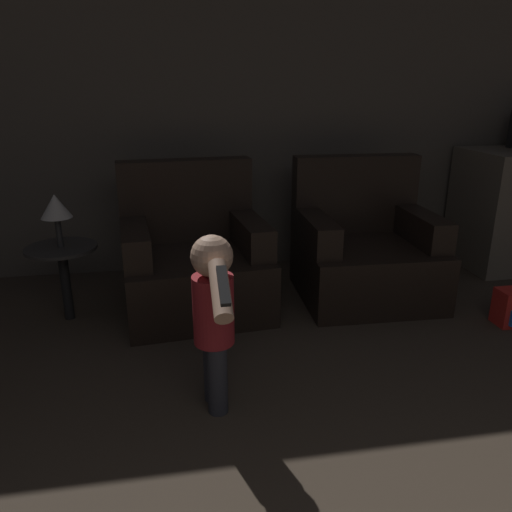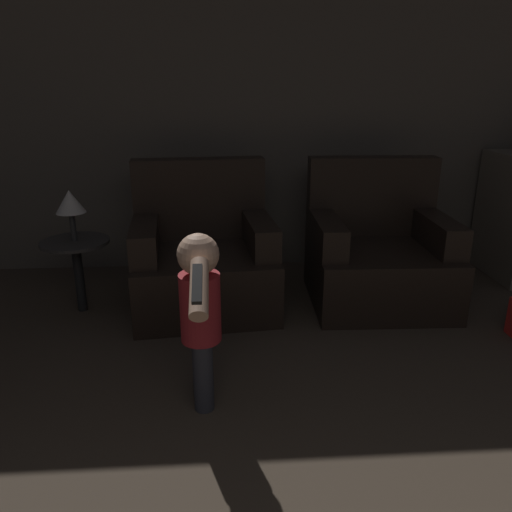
# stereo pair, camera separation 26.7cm
# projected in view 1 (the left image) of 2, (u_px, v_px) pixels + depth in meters

# --- Properties ---
(wall_back) EXTENTS (8.40, 0.05, 2.60)m
(wall_back) POSITION_uv_depth(u_px,v_px,m) (238.00, 99.00, 3.72)
(wall_back) COLOR #51493F
(wall_back) RESTS_ON ground_plane
(armchair_left) EXTENTS (0.96, 0.90, 0.93)m
(armchair_left) POSITION_uv_depth(u_px,v_px,m) (194.00, 261.00, 3.24)
(armchair_left) COLOR black
(armchair_left) RESTS_ON ground_plane
(armchair_right) EXTENTS (0.91, 0.84, 0.93)m
(armchair_right) POSITION_uv_depth(u_px,v_px,m) (364.00, 251.00, 3.43)
(armchair_right) COLOR black
(armchair_right) RESTS_ON ground_plane
(person_toddler) EXTENTS (0.18, 0.56, 0.81)m
(person_toddler) POSITION_uv_depth(u_px,v_px,m) (214.00, 310.00, 2.14)
(person_toddler) COLOR #28282D
(person_toddler) RESTS_ON ground_plane
(side_table) EXTENTS (0.42, 0.42, 0.47)m
(side_table) POSITION_uv_depth(u_px,v_px,m) (63.00, 260.00, 3.03)
(side_table) COLOR black
(side_table) RESTS_ON ground_plane
(lamp) EXTENTS (0.18, 0.18, 0.32)m
(lamp) POSITION_uv_depth(u_px,v_px,m) (56.00, 207.00, 2.93)
(lamp) COLOR #262626
(lamp) RESTS_ON side_table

